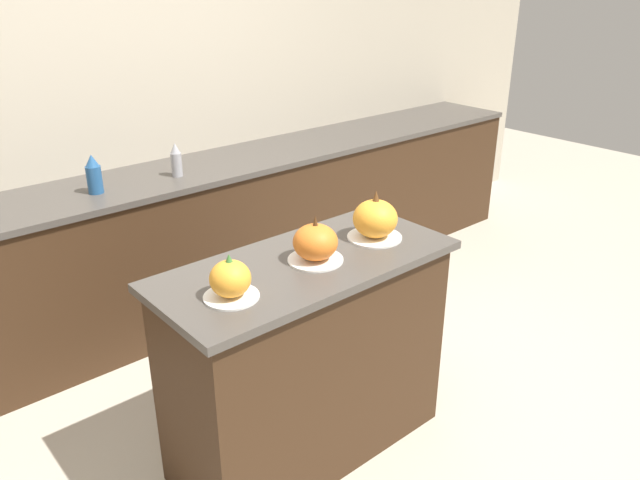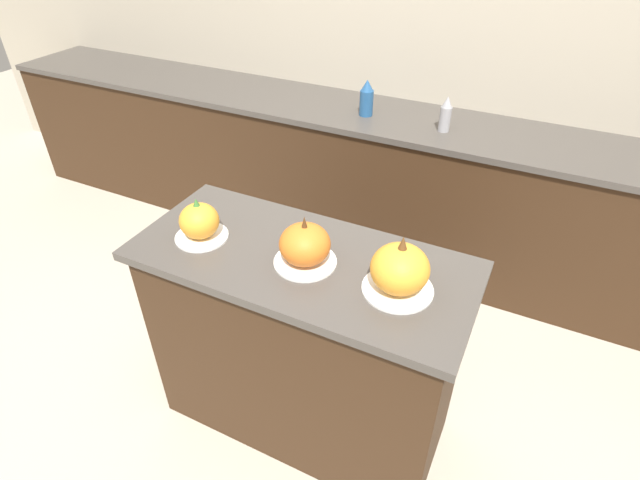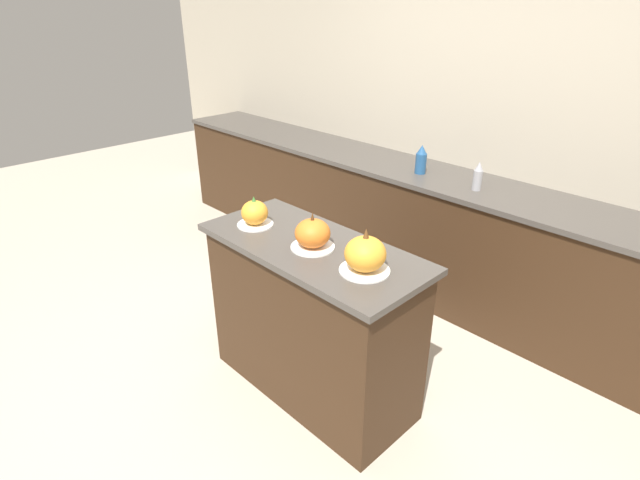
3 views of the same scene
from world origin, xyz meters
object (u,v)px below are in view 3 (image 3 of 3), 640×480
object	(u,v)px
bottle_short	(478,177)
pumpkin_cake_center	(313,234)
pumpkin_cake_right	(365,255)
bottle_tall	(421,160)
pumpkin_cake_left	(255,214)

from	to	relation	value
bottle_short	pumpkin_cake_center	bearing A→B (deg)	-95.65
pumpkin_cake_right	bottle_tall	xyz separation A→B (m)	(-0.67, 1.39, 0.01)
pumpkin_cake_center	bottle_short	world-z (taller)	pumpkin_cake_center
pumpkin_cake_left	bottle_tall	distance (m)	1.43
pumpkin_cake_left	bottle_short	size ratio (longest dim) A/B	1.05
pumpkin_cake_left	bottle_tall	world-z (taller)	bottle_tall
pumpkin_cake_center	bottle_short	xyz separation A→B (m)	(0.14, 1.37, 0.01)
pumpkin_cake_left	bottle_short	distance (m)	1.52
pumpkin_cake_left	pumpkin_cake_right	distance (m)	0.77
pumpkin_cake_center	bottle_tall	size ratio (longest dim) A/B	1.09
pumpkin_cake_center	pumpkin_cake_right	xyz separation A→B (m)	(0.34, 0.01, 0.01)
pumpkin_cake_center	pumpkin_cake_right	size ratio (longest dim) A/B	0.94
pumpkin_cake_left	pumpkin_cake_right	world-z (taller)	pumpkin_cake_right
pumpkin_cake_left	pumpkin_cake_right	size ratio (longest dim) A/B	0.85
bottle_tall	pumpkin_cake_center	bearing A→B (deg)	-76.70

